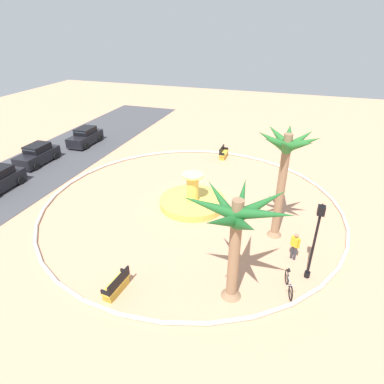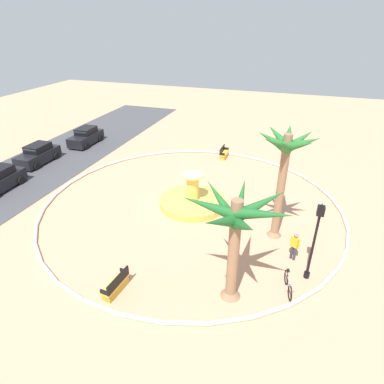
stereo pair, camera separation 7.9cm
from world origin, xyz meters
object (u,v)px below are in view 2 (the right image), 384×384
at_px(parked_car_second, 38,155).
at_px(bench_west, 224,154).
at_px(palm_tree_by_curb, 236,224).
at_px(person_cyclist_helmet, 295,245).
at_px(bicycle_red_frame, 288,284).
at_px(parked_car_third, 86,137).
at_px(palm_tree_near_fountain, 285,158).
at_px(lamppost, 315,236).
at_px(fountain, 193,201).
at_px(bench_east, 116,286).

bearing_deg(parked_car_second, bench_west, -67.03).
bearing_deg(palm_tree_by_curb, person_cyclist_helmet, -35.43).
bearing_deg(bicycle_red_frame, parked_car_third, 55.69).
distance_m(palm_tree_near_fountain, bench_west, 12.93).
distance_m(palm_tree_near_fountain, parked_car_third, 22.26).
xyz_separation_m(lamppost, parked_car_second, (7.42, 22.56, -1.68)).
bearing_deg(bicycle_red_frame, bench_west, 24.03).
bearing_deg(person_cyclist_helmet, palm_tree_near_fountain, 31.39).
bearing_deg(parked_car_third, bicycle_red_frame, -124.31).
height_order(palm_tree_by_curb, bench_west, palm_tree_by_curb).
xyz_separation_m(fountain, bench_west, (8.97, 0.00, 0.02)).
relative_size(palm_tree_near_fountain, bench_east, 3.92).
bearing_deg(parked_car_second, bicycle_red_frame, -111.69).
bearing_deg(bench_west, parked_car_third, 93.85).
xyz_separation_m(lamppost, parked_car_third, (12.86, 21.46, -1.68)).
distance_m(bench_west, parked_car_second, 16.33).
bearing_deg(bench_east, fountain, -5.60).
relative_size(palm_tree_by_curb, bench_west, 3.32).
xyz_separation_m(bench_east, bench_west, (17.61, -0.85, 0.00)).
bearing_deg(lamppost, palm_tree_by_curb, 125.91).
bearing_deg(palm_tree_near_fountain, person_cyclist_helmet, -148.61).
height_order(palm_tree_near_fountain, lamppost, palm_tree_near_fountain).
height_order(lamppost, bicycle_red_frame, lamppost).
distance_m(fountain, bench_west, 8.97).
distance_m(palm_tree_by_curb, bicycle_red_frame, 4.47).
distance_m(bicycle_red_frame, parked_car_second, 23.38).
bearing_deg(bench_west, bicycle_red_frame, -155.97).
bearing_deg(person_cyclist_helmet, bicycle_red_frame, 177.88).
bearing_deg(lamppost, palm_tree_near_fountain, 31.62).
bearing_deg(lamppost, bench_east, 114.52).
height_order(fountain, bicycle_red_frame, fountain).
xyz_separation_m(palm_tree_near_fountain, parked_car_third, (9.79, 19.56, -4.10)).
bearing_deg(bicycle_red_frame, palm_tree_near_fountain, 13.89).
xyz_separation_m(bench_west, person_cyclist_helmet, (-12.61, -6.78, 0.55)).
bearing_deg(palm_tree_by_curb, palm_tree_near_fountain, -14.27).
height_order(fountain, bench_west, fountain).
bearing_deg(palm_tree_near_fountain, bench_west, 27.71).
xyz_separation_m(palm_tree_by_curb, bench_east, (-1.45, 5.10, -3.59)).
bearing_deg(fountain, person_cyclist_helmet, -118.23).
bearing_deg(bicycle_red_frame, bench_east, 109.04).
height_order(bench_east, parked_car_third, parked_car_third).
relative_size(bench_east, bench_west, 1.02).
height_order(fountain, bench_east, fountain).
bearing_deg(bench_west, person_cyclist_helmet, -151.72).
bearing_deg(palm_tree_near_fountain, fountain, 72.66).
bearing_deg(bench_east, parked_car_third, 38.12).
height_order(person_cyclist_helmet, parked_car_second, parked_car_second).
height_order(bench_east, person_cyclist_helmet, person_cyclist_helmet).
bearing_deg(person_cyclist_helmet, palm_tree_by_curb, 144.57).
xyz_separation_m(bench_east, parked_car_second, (11.24, 14.19, 0.43)).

